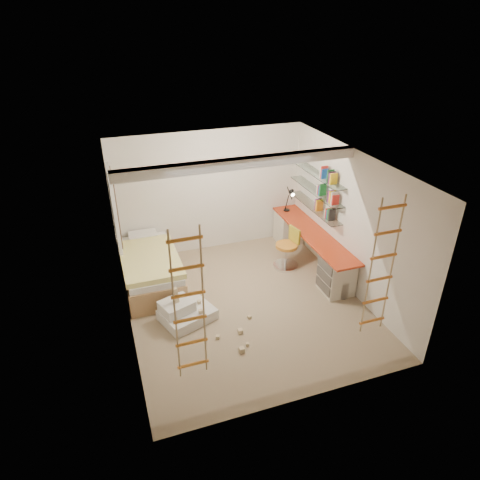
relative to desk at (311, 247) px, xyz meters
name	(u,v)px	position (x,y,z in m)	size (l,w,h in m)	color
floor	(245,304)	(-1.72, -0.86, -0.40)	(4.50, 4.50, 0.00)	#978561
ceiling_beam	(240,163)	(-1.72, -0.56, 2.12)	(4.00, 0.18, 0.16)	white
window_frame	(114,207)	(-3.69, 0.64, 1.15)	(0.06, 1.15, 1.35)	white
window_blind	(116,207)	(-3.65, 0.64, 1.15)	(0.02, 1.00, 1.20)	#4C2D1E
rope_ladder_left	(189,307)	(-3.07, -2.61, 1.11)	(0.41, 0.04, 2.13)	orange
rope_ladder_right	(381,268)	(-0.37, -2.61, 1.11)	(0.41, 0.04, 2.13)	orange
waste_bin	(342,288)	(0.03, -1.20, -0.24)	(0.26, 0.26, 0.33)	white
desk	(311,247)	(0.00, 0.00, 0.00)	(0.56, 2.80, 0.75)	red
shelves	(316,191)	(0.15, 0.27, 1.10)	(0.25, 1.80, 0.71)	white
bed	(150,268)	(-3.20, 0.36, -0.07)	(1.02, 2.00, 0.69)	#AD7F51
task_lamp	(291,197)	(-0.05, 0.96, 0.73)	(0.14, 0.36, 0.57)	black
swivel_chair	(287,253)	(-0.49, 0.07, -0.09)	(0.59, 0.59, 0.85)	#C67A26
play_platform	(184,312)	(-2.84, -0.93, -0.26)	(1.01, 0.90, 0.37)	silver
toy_blocks	(208,317)	(-2.52, -1.28, -0.18)	(1.30, 1.24, 0.64)	#CCB284
books	(316,186)	(0.15, 0.27, 1.20)	(0.14, 0.70, 0.92)	#262626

